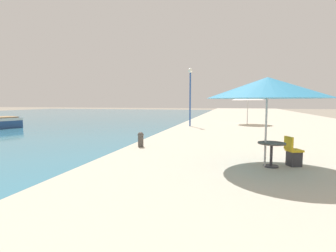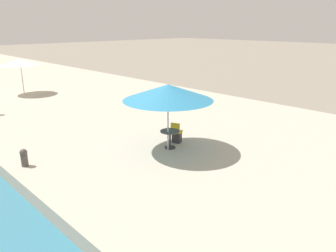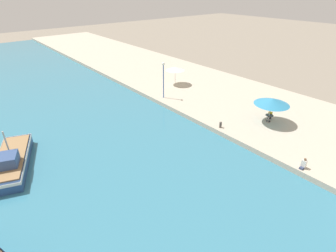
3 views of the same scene
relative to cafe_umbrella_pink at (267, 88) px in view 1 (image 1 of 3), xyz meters
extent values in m
cube|color=teal|center=(-33.45, 24.18, -2.88)|extent=(56.00, 90.00, 0.04)
cube|color=#BCB29E|center=(2.55, 24.18, -2.63)|extent=(16.00, 90.00, 0.54)
cylinder|color=#B7B7B7|center=(0.00, 0.00, -1.26)|extent=(0.06, 0.06, 2.21)
cone|color=teal|center=(0.00, 0.00, 0.00)|extent=(3.54, 3.54, 0.62)
cylinder|color=#B7B7B7|center=(0.25, 15.38, -1.25)|extent=(0.06, 0.06, 2.22)
cone|color=white|center=(0.25, 15.38, -0.05)|extent=(2.75, 2.75, 0.48)
cylinder|color=#333338|center=(0.19, 0.07, -2.34)|extent=(0.44, 0.44, 0.04)
cylinder|color=#333338|center=(0.19, 0.07, -2.01)|extent=(0.08, 0.08, 0.70)
cylinder|color=#4C4742|center=(0.19, 0.07, -1.64)|extent=(0.80, 0.80, 0.04)
cube|color=#2D2D33|center=(0.88, 0.35, -2.14)|extent=(0.44, 0.44, 0.45)
cube|color=gold|center=(0.88, 0.35, -1.88)|extent=(0.52, 0.52, 0.06)
cube|color=gold|center=(0.69, 0.28, -1.65)|extent=(0.21, 0.39, 0.40)
cylinder|color=#4C4742|center=(-4.82, 2.42, -2.14)|extent=(0.24, 0.24, 0.45)
sphere|color=#4C4742|center=(-4.82, 2.42, -1.84)|extent=(0.26, 0.26, 0.26)
cylinder|color=#28519E|center=(-4.28, 12.39, -0.26)|extent=(0.12, 0.12, 4.20)
sphere|color=white|center=(-4.28, 12.39, 2.02)|extent=(0.36, 0.36, 0.36)
camera|label=1|loc=(-0.96, -8.19, -0.40)|focal=28.00mm
camera|label=2|loc=(-8.68, -8.90, 2.51)|focal=35.00mm
camera|label=3|loc=(-23.79, -12.31, 10.46)|focal=28.00mm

